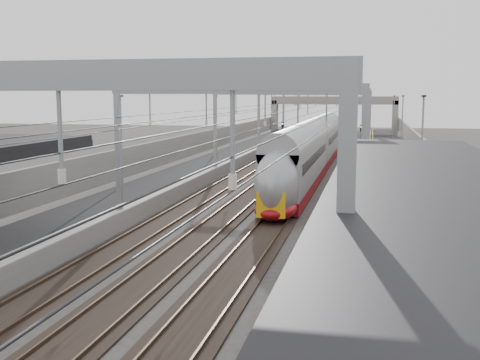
% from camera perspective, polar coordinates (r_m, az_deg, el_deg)
% --- Properties ---
extents(platform_left, '(4.00, 120.00, 1.00)m').
position_cam_1_polar(platform_left, '(54.69, -3.27, 1.14)').
color(platform_left, black).
rests_on(platform_left, ground).
extents(platform_right, '(4.00, 120.00, 1.00)m').
position_cam_1_polar(platform_right, '(52.71, 13.73, 0.67)').
color(platform_right, black).
rests_on(platform_right, ground).
extents(tracks, '(11.40, 140.00, 0.20)m').
position_cam_1_polar(tracks, '(53.17, 5.07, 0.44)').
color(tracks, black).
rests_on(tracks, ground).
extents(overhead_line, '(13.00, 140.00, 6.60)m').
position_cam_1_polar(overhead_line, '(59.29, 5.97, 7.11)').
color(overhead_line, gray).
rests_on(overhead_line, platform_left).
extents(canopy_right, '(4.40, 30.00, 4.24)m').
position_cam_1_polar(canopy_right, '(10.54, 19.63, -3.02)').
color(canopy_right, black).
rests_on(canopy_right, platform_right).
extents(overbridge, '(22.00, 2.20, 6.90)m').
position_cam_1_polar(overbridge, '(107.51, 8.89, 7.00)').
color(overbridge, gray).
rests_on(overbridge, ground).
extents(wall_left, '(0.30, 120.00, 3.20)m').
position_cam_1_polar(wall_left, '(55.52, -6.46, 2.35)').
color(wall_left, gray).
rests_on(wall_left, ground).
extents(wall_right, '(0.30, 120.00, 3.20)m').
position_cam_1_polar(wall_right, '(52.76, 17.25, 1.75)').
color(wall_right, gray).
rests_on(wall_right, ground).
extents(train, '(2.49, 45.43, 3.95)m').
position_cam_1_polar(train, '(52.81, 6.72, 2.44)').
color(train, maroon).
rests_on(train, ground).
extents(signal_green, '(0.32, 0.32, 3.48)m').
position_cam_1_polar(signal_green, '(81.97, 4.05, 4.76)').
color(signal_green, black).
rests_on(signal_green, ground).
extents(signal_red_near, '(0.32, 0.32, 3.48)m').
position_cam_1_polar(signal_red_near, '(80.43, 9.92, 4.60)').
color(signal_red_near, black).
rests_on(signal_red_near, ground).
extents(signal_red_far, '(0.32, 0.32, 3.48)m').
position_cam_1_polar(signal_red_far, '(74.77, 11.42, 4.31)').
color(signal_red_far, black).
rests_on(signal_red_far, ground).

